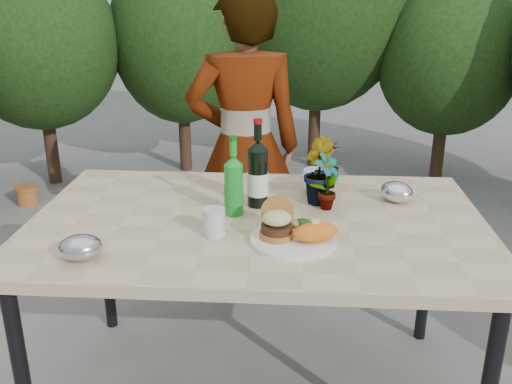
# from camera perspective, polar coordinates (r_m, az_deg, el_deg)

# --- Properties ---
(patio_table) EXTENTS (1.60, 1.00, 0.75)m
(patio_table) POSITION_cam_1_polar(r_m,az_deg,el_deg) (2.04, 0.15, -4.15)
(patio_table) COLOR #CAB187
(patio_table) RESTS_ON ground
(shrub_hedge) EXTENTS (6.75, 5.12, 2.34)m
(shrub_hedge) POSITION_cam_1_polar(r_m,az_deg,el_deg) (3.65, 5.86, 13.70)
(shrub_hedge) COLOR #382316
(shrub_hedge) RESTS_ON ground
(dinner_plate) EXTENTS (0.28, 0.28, 0.01)m
(dinner_plate) POSITION_cam_1_polar(r_m,az_deg,el_deg) (1.84, 3.77, -4.79)
(dinner_plate) COLOR white
(dinner_plate) RESTS_ON patio_table
(burger_stack) EXTENTS (0.11, 0.16, 0.11)m
(burger_stack) POSITION_cam_1_polar(r_m,az_deg,el_deg) (1.84, 2.09, -3.00)
(burger_stack) COLOR #B7722D
(burger_stack) RESTS_ON dinner_plate
(sweet_potato) EXTENTS (0.17, 0.12, 0.06)m
(sweet_potato) POSITION_cam_1_polar(r_m,az_deg,el_deg) (1.81, 5.95, -4.01)
(sweet_potato) COLOR orange
(sweet_potato) RESTS_ON dinner_plate
(grilled_veg) EXTENTS (0.08, 0.05, 0.03)m
(grilled_veg) POSITION_cam_1_polar(r_m,az_deg,el_deg) (1.92, 4.32, -3.08)
(grilled_veg) COLOR olive
(grilled_veg) RESTS_ON dinner_plate
(wine_bottle) EXTENTS (0.08, 0.08, 0.33)m
(wine_bottle) POSITION_cam_1_polar(r_m,az_deg,el_deg) (2.09, 0.18, 1.75)
(wine_bottle) COLOR black
(wine_bottle) RESTS_ON patio_table
(sparkling_water) EXTENTS (0.07, 0.07, 0.29)m
(sparkling_water) POSITION_cam_1_polar(r_m,az_deg,el_deg) (2.02, -2.24, 0.58)
(sparkling_water) COLOR #1A9225
(sparkling_water) RESTS_ON patio_table
(plastic_cup) EXTENTS (0.07, 0.07, 0.09)m
(plastic_cup) POSITION_cam_1_polar(r_m,az_deg,el_deg) (1.87, -4.18, -3.02)
(plastic_cup) COLOR silver
(plastic_cup) RESTS_ON patio_table
(seedling_left) EXTENTS (0.13, 0.13, 0.22)m
(seedling_left) POSITION_cam_1_polar(r_m,az_deg,el_deg) (2.08, 7.10, 1.05)
(seedling_left) COLOR #28511C
(seedling_left) RESTS_ON patio_table
(seedling_mid) EXTENTS (0.14, 0.16, 0.25)m
(seedling_mid) POSITION_cam_1_polar(r_m,az_deg,el_deg) (2.14, 6.17, 2.10)
(seedling_mid) COLOR #27591E
(seedling_mid) RESTS_ON patio_table
(seedling_right) EXTENTS (0.14, 0.14, 0.19)m
(seedling_right) POSITION_cam_1_polar(r_m,az_deg,el_deg) (2.32, 7.03, 2.84)
(seedling_right) COLOR #24511B
(seedling_right) RESTS_ON patio_table
(blue_bowl) EXTENTS (0.13, 0.13, 0.09)m
(blue_bowl) POSITION_cam_1_polar(r_m,az_deg,el_deg) (2.26, 6.07, 1.07)
(blue_bowl) COLOR silver
(blue_bowl) RESTS_ON patio_table
(foil_packet_left) EXTENTS (0.16, 0.14, 0.08)m
(foil_packet_left) POSITION_cam_1_polar(r_m,az_deg,el_deg) (1.80, -17.14, -5.32)
(foil_packet_left) COLOR #ADAFB4
(foil_packet_left) RESTS_ON patio_table
(foil_packet_right) EXTENTS (0.17, 0.17, 0.08)m
(foil_packet_right) POSITION_cam_1_polar(r_m,az_deg,el_deg) (2.22, 13.89, 0.02)
(foil_packet_right) COLOR silver
(foil_packet_right) RESTS_ON patio_table
(person) EXTENTS (0.62, 0.47, 1.54)m
(person) POSITION_cam_1_polar(r_m,az_deg,el_deg) (2.78, -1.15, 4.37)
(person) COLOR #926049
(person) RESTS_ON ground
(terracotta_pot) EXTENTS (0.17, 0.17, 0.14)m
(terracotta_pot) POSITION_cam_1_polar(r_m,az_deg,el_deg) (4.48, -21.92, -0.26)
(terracotta_pot) COLOR #A95B2B
(terracotta_pot) RESTS_ON ground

